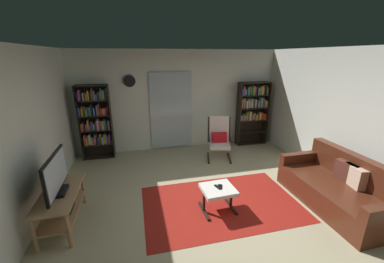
{
  "coord_description": "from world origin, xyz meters",
  "views": [
    {
      "loc": [
        -1.13,
        -3.21,
        2.44
      ],
      "look_at": [
        -0.1,
        0.99,
        1.04
      ],
      "focal_mm": 22.03,
      "sensor_mm": 36.0,
      "label": 1
    }
  ],
  "objects_px": {
    "cell_phone": "(220,187)",
    "lounge_armchair": "(219,137)",
    "bookshelf_near_tv": "(96,120)",
    "bookshelf_near_sofa": "(252,108)",
    "leather_sofa": "(338,189)",
    "wall_clock": "(129,81)",
    "tv_stand": "(61,204)",
    "television": "(56,176)",
    "tv_remote": "(218,187)",
    "ottoman": "(218,192)"
  },
  "relations": [
    {
      "from": "leather_sofa",
      "to": "cell_phone",
      "type": "xyz_separation_m",
      "value": [
        -1.99,
        0.36,
        0.11
      ]
    },
    {
      "from": "lounge_armchair",
      "to": "tv_remote",
      "type": "height_order",
      "value": "lounge_armchair"
    },
    {
      "from": "lounge_armchair",
      "to": "tv_stand",
      "type": "bearing_deg",
      "value": -149.99
    },
    {
      "from": "bookshelf_near_tv",
      "to": "television",
      "type": "bearing_deg",
      "value": -94.78
    },
    {
      "from": "wall_clock",
      "to": "tv_stand",
      "type": "bearing_deg",
      "value": -111.73
    },
    {
      "from": "television",
      "to": "bookshelf_near_sofa",
      "type": "distance_m",
      "value": 5.02
    },
    {
      "from": "bookshelf_near_sofa",
      "to": "lounge_armchair",
      "type": "height_order",
      "value": "bookshelf_near_sofa"
    },
    {
      "from": "bookshelf_near_sofa",
      "to": "wall_clock",
      "type": "height_order",
      "value": "wall_clock"
    },
    {
      "from": "television",
      "to": "leather_sofa",
      "type": "bearing_deg",
      "value": -7.25
    },
    {
      "from": "tv_stand",
      "to": "television",
      "type": "height_order",
      "value": "television"
    },
    {
      "from": "cell_phone",
      "to": "wall_clock",
      "type": "height_order",
      "value": "wall_clock"
    },
    {
      "from": "bookshelf_near_tv",
      "to": "cell_phone",
      "type": "relative_size",
      "value": 12.89
    },
    {
      "from": "tv_stand",
      "to": "lounge_armchair",
      "type": "relative_size",
      "value": 1.11
    },
    {
      "from": "bookshelf_near_tv",
      "to": "leather_sofa",
      "type": "relative_size",
      "value": 0.95
    },
    {
      "from": "bookshelf_near_tv",
      "to": "lounge_armchair",
      "type": "distance_m",
      "value": 3.02
    },
    {
      "from": "television",
      "to": "ottoman",
      "type": "height_order",
      "value": "television"
    },
    {
      "from": "tv_stand",
      "to": "bookshelf_near_sofa",
      "type": "distance_m",
      "value": 5.07
    },
    {
      "from": "television",
      "to": "ottoman",
      "type": "distance_m",
      "value": 2.43
    },
    {
      "from": "tv_remote",
      "to": "cell_phone",
      "type": "relative_size",
      "value": 1.03
    },
    {
      "from": "bookshelf_near_tv",
      "to": "leather_sofa",
      "type": "distance_m",
      "value": 5.23
    },
    {
      "from": "leather_sofa",
      "to": "lounge_armchair",
      "type": "bearing_deg",
      "value": 118.49
    },
    {
      "from": "lounge_armchair",
      "to": "cell_phone",
      "type": "distance_m",
      "value": 2.12
    },
    {
      "from": "lounge_armchair",
      "to": "cell_phone",
      "type": "bearing_deg",
      "value": -109.6
    },
    {
      "from": "tv_stand",
      "to": "tv_remote",
      "type": "relative_size",
      "value": 7.92
    },
    {
      "from": "television",
      "to": "wall_clock",
      "type": "distance_m",
      "value": 3.06
    },
    {
      "from": "ottoman",
      "to": "television",
      "type": "bearing_deg",
      "value": 174.79
    },
    {
      "from": "lounge_armchair",
      "to": "ottoman",
      "type": "xyz_separation_m",
      "value": [
        -0.75,
        -2.01,
        -0.2
      ]
    },
    {
      "from": "tv_stand",
      "to": "cell_phone",
      "type": "height_order",
      "value": "tv_stand"
    },
    {
      "from": "bookshelf_near_tv",
      "to": "cell_phone",
      "type": "bearing_deg",
      "value": -50.99
    },
    {
      "from": "bookshelf_near_sofa",
      "to": "ottoman",
      "type": "relative_size",
      "value": 3.24
    },
    {
      "from": "television",
      "to": "leather_sofa",
      "type": "height_order",
      "value": "television"
    },
    {
      "from": "television",
      "to": "tv_remote",
      "type": "bearing_deg",
      "value": -4.9
    },
    {
      "from": "television",
      "to": "wall_clock",
      "type": "height_order",
      "value": "wall_clock"
    },
    {
      "from": "tv_stand",
      "to": "lounge_armchair",
      "type": "distance_m",
      "value": 3.6
    },
    {
      "from": "television",
      "to": "tv_stand",
      "type": "bearing_deg",
      "value": -118.09
    },
    {
      "from": "tv_stand",
      "to": "leather_sofa",
      "type": "relative_size",
      "value": 0.6
    },
    {
      "from": "cell_phone",
      "to": "tv_stand",
      "type": "bearing_deg",
      "value": -161.75
    },
    {
      "from": "ottoman",
      "to": "wall_clock",
      "type": "xyz_separation_m",
      "value": [
        -1.3,
        2.9,
        1.51
      ]
    },
    {
      "from": "bookshelf_near_sofa",
      "to": "lounge_armchair",
      "type": "distance_m",
      "value": 1.51
    },
    {
      "from": "leather_sofa",
      "to": "tv_remote",
      "type": "xyz_separation_m",
      "value": [
        -2.03,
        0.36,
        0.11
      ]
    },
    {
      "from": "cell_phone",
      "to": "lounge_armchair",
      "type": "bearing_deg",
      "value": 93.19
    },
    {
      "from": "lounge_armchair",
      "to": "ottoman",
      "type": "height_order",
      "value": "lounge_armchair"
    },
    {
      "from": "ottoman",
      "to": "cell_phone",
      "type": "height_order",
      "value": "cell_phone"
    },
    {
      "from": "leather_sofa",
      "to": "tv_remote",
      "type": "distance_m",
      "value": 2.06
    },
    {
      "from": "television",
      "to": "cell_phone",
      "type": "bearing_deg",
      "value": -4.65
    },
    {
      "from": "leather_sofa",
      "to": "cell_phone",
      "type": "relative_size",
      "value": 13.5
    },
    {
      "from": "bookshelf_near_tv",
      "to": "bookshelf_near_sofa",
      "type": "xyz_separation_m",
      "value": [
        4.13,
        0.01,
        0.06
      ]
    },
    {
      "from": "tv_stand",
      "to": "ottoman",
      "type": "xyz_separation_m",
      "value": [
        2.37,
        -0.21,
        -0.02
      ]
    },
    {
      "from": "tv_remote",
      "to": "tv_stand",
      "type": "bearing_deg",
      "value": 155.55
    },
    {
      "from": "bookshelf_near_sofa",
      "to": "tv_remote",
      "type": "relative_size",
      "value": 12.24
    }
  ]
}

